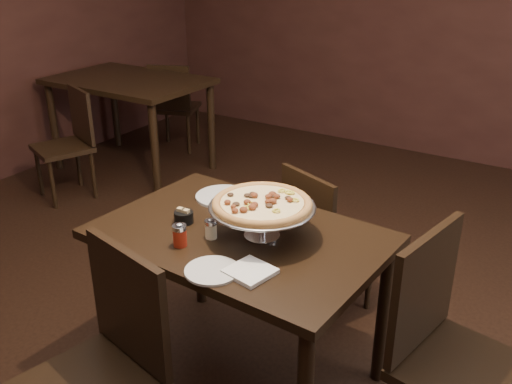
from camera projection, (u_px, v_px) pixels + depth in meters
The scene contains 16 objects.
room at pixel (236, 81), 2.21m from camera, with size 6.04×7.04×2.84m.
dining_table at pixel (240, 253), 2.48m from camera, with size 1.26×0.88×0.76m.
background_table at pixel (129, 91), 4.90m from camera, with size 1.31×0.87×0.82m.
pizza_stand at pixel (262, 204), 2.34m from camera, with size 0.45×0.45×0.18m.
parmesan_shaker at pixel (211, 229), 2.38m from camera, with size 0.05×0.05×0.09m.
pepper_flake_shaker at pixel (180, 235), 2.31m from camera, with size 0.06×0.06×0.10m.
packet_caddy at pixel (184, 217), 2.51m from camera, with size 0.09×0.09×0.07m.
napkin_stack at pixel (250, 272), 2.14m from camera, with size 0.16×0.16×0.02m, color white.
plate_left at pixel (223, 196), 2.76m from camera, with size 0.26×0.26×0.01m, color silver.
plate_near at pixel (212, 271), 2.15m from camera, with size 0.21×0.21×0.01m, color silver.
serving_spatula at pixel (264, 213), 2.28m from camera, with size 0.14×0.14×0.02m.
chair_far at pixel (322, 236), 3.03m from camera, with size 0.51×0.51×0.84m.
chair_near at pixel (105, 365), 2.04m from camera, with size 0.52×0.52×0.94m.
chair_side at pixel (450, 349), 2.10m from camera, with size 0.52×0.52×0.96m.
bg_chair_far at pixel (174, 104), 5.45m from camera, with size 0.52×0.52×0.85m.
bg_chair_near at pixel (70, 139), 4.47m from camera, with size 0.52×0.52×0.86m.
Camera 1 is at (1.30, -1.79, 1.91)m, focal length 40.00 mm.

